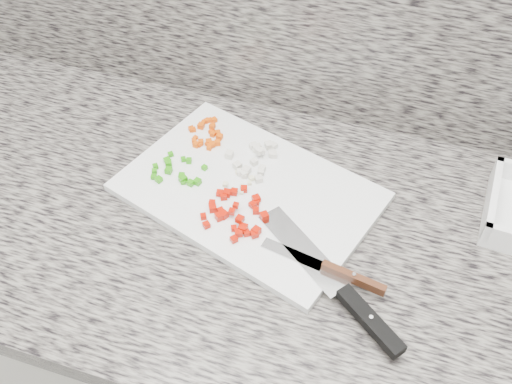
# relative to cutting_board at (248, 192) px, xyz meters

# --- Properties ---
(cabinet) EXTENTS (3.92, 0.62, 0.86)m
(cabinet) POSITION_rel_cutting_board_xyz_m (0.08, -0.05, -0.48)
(cabinet) COLOR silver
(cabinet) RESTS_ON ground
(countertop) EXTENTS (3.96, 0.64, 0.04)m
(countertop) POSITION_rel_cutting_board_xyz_m (0.08, -0.05, -0.03)
(countertop) COLOR slate
(countertop) RESTS_ON cabinet
(cutting_board) EXTENTS (0.48, 0.39, 0.01)m
(cutting_board) POSITION_rel_cutting_board_xyz_m (0.00, 0.00, 0.00)
(cutting_board) COLOR silver
(cutting_board) RESTS_ON countertop
(carrot_pile) EXTENTS (0.07, 0.09, 0.02)m
(carrot_pile) POSITION_rel_cutting_board_xyz_m (-0.12, 0.10, 0.01)
(carrot_pile) COLOR #CF4604
(carrot_pile) RESTS_ON cutting_board
(onion_pile) EXTENTS (0.09, 0.10, 0.02)m
(onion_pile) POSITION_rel_cutting_board_xyz_m (-0.01, 0.07, 0.01)
(onion_pile) COLOR beige
(onion_pile) RESTS_ON cutting_board
(green_pepper_pile) EXTENTS (0.10, 0.08, 0.01)m
(green_pepper_pile) POSITION_rel_cutting_board_xyz_m (-0.13, -0.00, 0.01)
(green_pepper_pile) COLOR #278A0C
(green_pepper_pile) RESTS_ON cutting_board
(red_pepper_pile) EXTENTS (0.11, 0.12, 0.02)m
(red_pepper_pile) POSITION_rel_cutting_board_xyz_m (-0.00, -0.06, 0.01)
(red_pepper_pile) COLOR #AC1002
(red_pepper_pile) RESTS_ON cutting_board
(garlic_pile) EXTENTS (0.05, 0.05, 0.01)m
(garlic_pile) POSITION_rel_cutting_board_xyz_m (-0.02, 0.00, 0.01)
(garlic_pile) COLOR beige
(garlic_pile) RESTS_ON cutting_board
(chef_knife) EXTENTS (0.26, 0.21, 0.02)m
(chef_knife) POSITION_rel_cutting_board_xyz_m (0.20, -0.16, 0.01)
(chef_knife) COLOR #B9BCBF
(chef_knife) RESTS_ON cutting_board
(paring_knife) EXTENTS (0.20, 0.05, 0.02)m
(paring_knife) POSITION_rel_cutting_board_xyz_m (0.18, -0.12, 0.01)
(paring_knife) COLOR #B9BCBF
(paring_knife) RESTS_ON cutting_board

